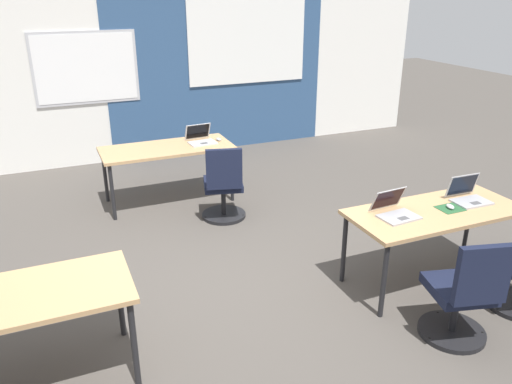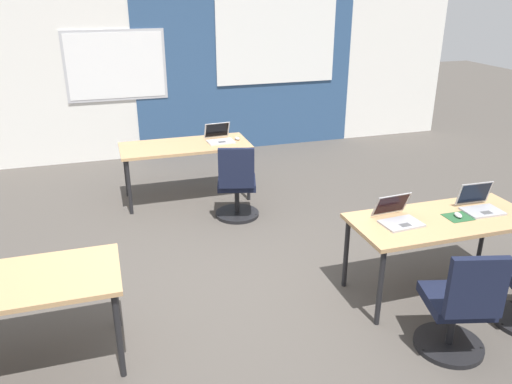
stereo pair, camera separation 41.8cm
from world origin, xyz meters
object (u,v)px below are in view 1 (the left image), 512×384
at_px(laptop_near_right_inner, 395,211).
at_px(laptop_far_right, 201,139).
at_px(desk_near_right, 435,216).
at_px(desk_far_center, 167,152).
at_px(laptop_near_right_end, 468,196).
at_px(desk_near_left, 5,306).
at_px(mouse_near_right_end, 450,207).
at_px(chair_far_right, 224,190).
at_px(mouse_far_right, 218,139).
at_px(chair_near_right_inner, 463,299).

height_order(laptop_near_right_inner, laptop_far_right, laptop_far_right).
xyz_separation_m(desk_near_right, desk_far_center, (-1.75, 2.80, 0.00)).
bearing_deg(laptop_near_right_end, laptop_near_right_inner, -178.28).
bearing_deg(laptop_far_right, desk_near_left, -132.22).
distance_m(desk_near_right, mouse_near_right_end, 0.16).
bearing_deg(chair_far_right, desk_near_left, 57.72).
relative_size(laptop_near_right_inner, laptop_near_right_end, 1.05).
relative_size(desk_near_left, laptop_near_right_inner, 4.52).
height_order(desk_near_right, mouse_far_right, mouse_far_right).
bearing_deg(chair_near_right_inner, laptop_near_right_inner, -72.56).
bearing_deg(laptop_near_right_inner, desk_far_center, 111.46).
distance_m(desk_near_left, laptop_near_right_end, 3.91).
relative_size(desk_near_left, laptop_near_right_end, 4.73).
relative_size(desk_near_right, desk_far_center, 1.00).
relative_size(chair_near_right_inner, chair_far_right, 1.00).
height_order(desk_far_center, chair_far_right, chair_far_right).
height_order(chair_near_right_inner, laptop_near_right_end, laptop_near_right_end).
relative_size(laptop_far_right, mouse_near_right_end, 3.18).
relative_size(chair_near_right_inner, laptop_near_right_end, 2.72).
bearing_deg(mouse_far_right, desk_far_center, -178.68).
relative_size(laptop_near_right_inner, laptop_far_right, 1.00).
xyz_separation_m(mouse_far_right, laptop_near_right_end, (1.48, -2.76, 0.03)).
bearing_deg(laptop_near_right_end, desk_far_center, 129.75).
distance_m(laptop_far_right, laptop_near_right_end, 3.25).
bearing_deg(laptop_near_right_end, chair_far_right, 132.70).
bearing_deg(chair_near_right_inner, mouse_near_right_end, -109.09).
xyz_separation_m(chair_near_right_inner, chair_far_right, (-0.92, 2.79, 0.00)).
distance_m(desk_near_right, mouse_far_right, 3.01).
xyz_separation_m(desk_near_left, mouse_far_right, (2.43, 2.82, 0.08)).
distance_m(desk_far_center, chair_near_right_inner, 3.85).
distance_m(desk_far_center, mouse_far_right, 0.69).
bearing_deg(chair_near_right_inner, laptop_near_right_end, -118.47).
height_order(chair_near_right_inner, mouse_far_right, chair_near_right_inner).
height_order(desk_near_left, mouse_near_right_end, mouse_near_right_end).
xyz_separation_m(laptop_near_right_inner, mouse_near_right_end, (0.55, -0.07, -0.03)).
height_order(desk_far_center, mouse_far_right, mouse_far_right).
xyz_separation_m(desk_near_left, laptop_far_right, (2.20, 2.82, 0.11)).
relative_size(desk_near_right, laptop_near_right_inner, 4.52).
bearing_deg(desk_near_right, chair_far_right, 122.88).
distance_m(chair_near_right_inner, chair_far_right, 2.94).
bearing_deg(chair_near_right_inner, laptop_far_right, -60.92).
height_order(desk_far_center, laptop_far_right, laptop_far_right).
relative_size(desk_near_left, mouse_far_right, 15.40).
distance_m(laptop_far_right, chair_far_right, 0.90).
relative_size(laptop_far_right, laptop_near_right_end, 1.04).
xyz_separation_m(desk_near_right, chair_far_right, (-1.30, 2.01, -0.28)).
bearing_deg(laptop_far_right, laptop_near_right_inner, -76.56).
distance_m(laptop_near_right_end, mouse_near_right_end, 0.29).
height_order(mouse_far_right, mouse_near_right_end, mouse_near_right_end).
height_order(chair_near_right_inner, mouse_near_right_end, chair_near_right_inner).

